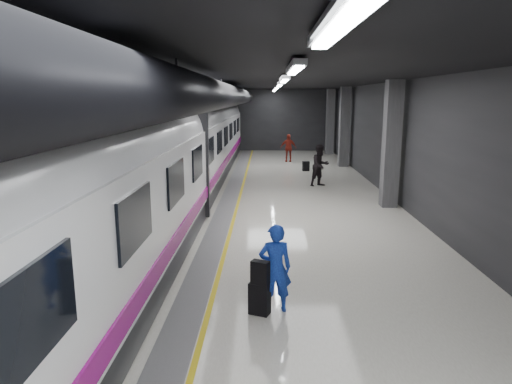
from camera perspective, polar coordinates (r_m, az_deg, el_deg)
ground at (r=14.82m, az=0.87°, el=-3.48°), size 40.00×40.00×0.00m
platform_hall at (r=15.27m, az=-0.16°, el=10.41°), size 10.02×40.02×4.51m
train at (r=14.80m, az=-11.82°, el=4.42°), size 3.05×38.00×4.05m
traveler_main at (r=8.44m, az=2.41°, el=-9.48°), size 0.65×0.47×1.66m
suitcase_main at (r=8.52m, az=0.45°, el=-13.14°), size 0.42×0.35×0.60m
shoulder_bag at (r=8.29m, az=0.54°, el=-10.02°), size 0.36×0.29×0.43m
traveler_far_a at (r=20.47m, az=8.04°, el=3.31°), size 1.15×1.08×1.87m
traveler_far_b at (r=28.35m, az=4.06°, el=5.52°), size 1.02×0.49×1.70m
suitcase_far at (r=24.81m, az=6.26°, el=3.23°), size 0.39×0.29×0.52m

